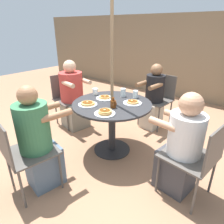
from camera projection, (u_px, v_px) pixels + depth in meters
ground_plane at (112, 149)px, 2.92m from camera, size 12.00×12.00×0.00m
back_fence at (191, 59)px, 4.57m from camera, size 10.00×0.06×1.92m
patio_table at (112, 113)px, 2.69m from camera, size 1.05×1.05×0.73m
umbrella_pole at (112, 63)px, 2.42m from camera, size 0.04×0.04×2.50m
patio_chair_north at (68, 96)px, 3.54m from camera, size 0.55×0.55×0.88m
diner_north at (73, 98)px, 3.42m from camera, size 0.56×0.45×1.16m
patio_chair_east at (21, 151)px, 1.99m from camera, size 0.55×0.55×0.88m
diner_east at (39, 143)px, 2.09m from camera, size 0.41×0.55×1.16m
patio_chair_south at (198, 155)px, 1.92m from camera, size 0.53×0.53×0.88m
diner_south at (181, 148)px, 2.04m from camera, size 0.52×0.39×1.12m
patio_chair_west at (159, 96)px, 3.51m from camera, size 0.51×0.51×0.88m
diner_west at (153, 99)px, 3.39m from camera, size 0.34×0.52×1.10m
pancake_plate_a at (105, 98)px, 2.78m from camera, size 0.24×0.24×0.05m
pancake_plate_b at (132, 102)px, 2.61m from camera, size 0.24×0.24×0.04m
pancake_plate_c at (105, 112)px, 2.29m from camera, size 0.24×0.24×0.06m
pancake_plate_d at (88, 104)px, 2.55m from camera, size 0.24×0.24×0.05m
syrup_bottle at (113, 104)px, 2.46m from camera, size 0.09×0.07×0.13m
coffee_cup at (95, 92)px, 2.92m from camera, size 0.08×0.08×0.09m
drinking_glass_a at (135, 94)px, 2.80m from camera, size 0.07×0.07×0.10m
drinking_glass_b at (123, 92)px, 2.85m from camera, size 0.07×0.07×0.12m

